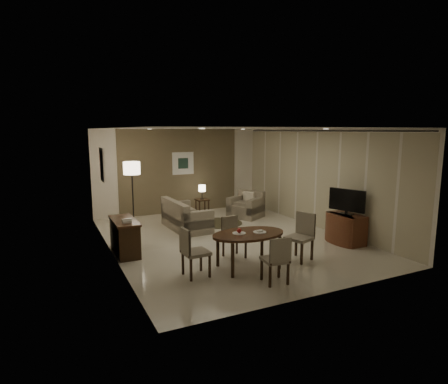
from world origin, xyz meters
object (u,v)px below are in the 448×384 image
floor_lamp (133,194)px  console_desk (125,237)px  armchair (246,205)px  side_table (202,207)px  chair_far (234,238)px  tv_cabinet (346,229)px  chair_right (299,237)px  chair_left (196,252)px  chair_near (275,259)px  sofa (186,214)px  dining_table (248,250)px

floor_lamp → console_desk: bearing=-106.7°
armchair → side_table: bearing=-162.8°
chair_far → armchair: chair_far is taller
tv_cabinet → armchair: bearing=104.1°
chair_right → armchair: chair_right is taller
chair_far → console_desk: bearing=142.9°
tv_cabinet → chair_left: chair_left is taller
chair_left → armchair: bearing=-43.1°
chair_near → sofa: bearing=-81.3°
console_desk → chair_far: size_ratio=1.41×
sofa → chair_right: bearing=-162.8°
tv_cabinet → floor_lamp: floor_lamp is taller
dining_table → armchair: size_ratio=1.64×
chair_far → floor_lamp: 3.85m
chair_left → side_table: bearing=-27.0°
chair_right → floor_lamp: (-2.45, 4.31, 0.42)m
tv_cabinet → chair_right: 1.81m
side_table → sofa: bearing=-126.2°
tv_cabinet → chair_left: (-3.97, -0.37, 0.11)m
console_desk → side_table: size_ratio=2.43×
dining_table → chair_far: 0.66m
chair_near → chair_left: bearing=-30.9°
chair_left → sofa: (1.00, 3.25, -0.06)m
console_desk → side_table: 4.13m
chair_near → chair_far: chair_near is taller
chair_far → sofa: chair_far is taller
armchair → floor_lamp: (-3.34, 0.45, 0.50)m
dining_table → chair_near: size_ratio=1.72×
dining_table → chair_left: chair_left is taller
dining_table → chair_right: (1.15, -0.08, 0.14)m
tv_cabinet → side_table: (-1.90, 4.34, -0.10)m
chair_left → sofa: chair_left is taller
chair_far → floor_lamp: bearing=105.1°
chair_left → dining_table: bearing=-95.5°
tv_cabinet → chair_right: chair_right is taller
chair_left → sofa: size_ratio=0.54×
console_desk → side_table: console_desk is taller
chair_right → console_desk: bearing=-142.3°
console_desk → tv_cabinet: 5.11m
dining_table → chair_right: 1.16m
tv_cabinet → chair_near: (-2.83, -1.25, 0.08)m
tv_cabinet → side_table: bearing=113.6°
tv_cabinet → chair_left: bearing=-174.7°
chair_left → floor_lamp: (-0.23, 4.19, 0.44)m
chair_near → armchair: bearing=-106.4°
dining_table → armchair: bearing=61.6°
chair_near → floor_lamp: size_ratio=0.48×
dining_table → chair_left: bearing=177.7°
tv_cabinet → sofa: sofa is taller
console_desk → chair_far: chair_far is taller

